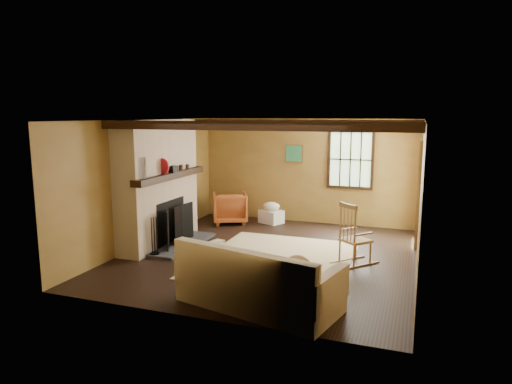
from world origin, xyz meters
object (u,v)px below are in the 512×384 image
at_px(fireplace, 160,188).
at_px(rocking_chair, 354,238).
at_px(armchair, 230,208).
at_px(sofa, 257,285).
at_px(laundry_basket, 271,217).

height_order(fireplace, rocking_chair, fireplace).
distance_m(rocking_chair, armchair, 3.71).
bearing_deg(rocking_chair, sofa, 107.93).
height_order(fireplace, sofa, fireplace).
xyz_separation_m(fireplace, armchair, (0.59, 2.04, -0.75)).
height_order(sofa, laundry_basket, sofa).
bearing_deg(armchair, sofa, 91.17).
xyz_separation_m(rocking_chair, sofa, (-0.93, -2.22, -0.14)).
distance_m(sofa, laundry_basket, 4.72).
height_order(fireplace, laundry_basket, fireplace).
distance_m(fireplace, laundry_basket, 2.94).
bearing_deg(laundry_basket, fireplace, -122.74).
xyz_separation_m(rocking_chair, laundry_basket, (-2.20, 2.32, -0.30)).
height_order(sofa, armchair, sofa).
bearing_deg(sofa, rocking_chair, 80.95).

